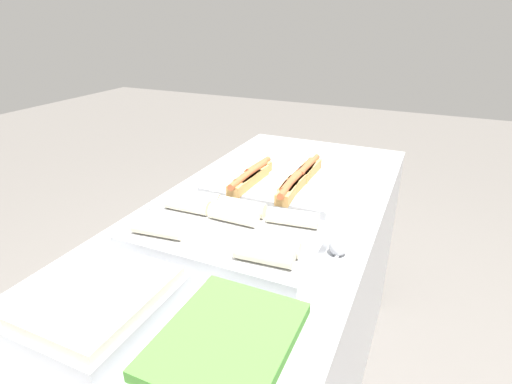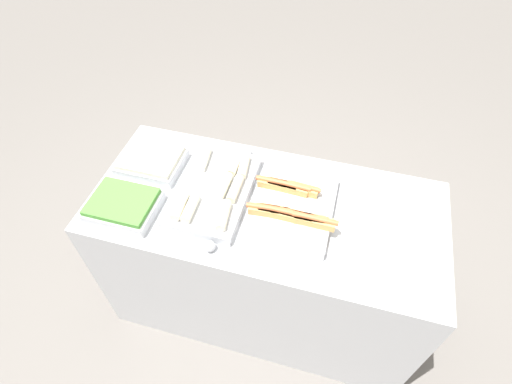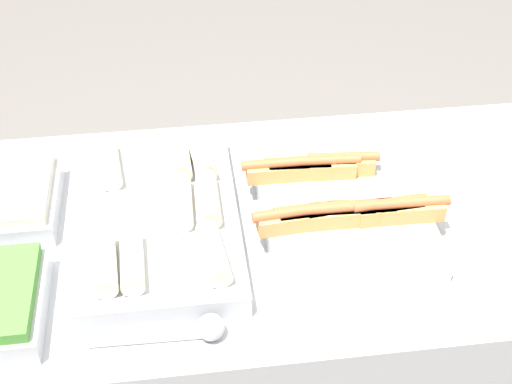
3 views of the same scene
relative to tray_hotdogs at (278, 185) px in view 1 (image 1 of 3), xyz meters
name	(u,v)px [view 1 (image 1 of 3)]	position (x,y,z in m)	size (l,w,h in m)	color
counter	(261,318)	(-0.13, 0.00, -0.50)	(1.62, 0.74, 0.92)	#B7BABF
tray_hotdogs	(278,185)	(0.00, 0.00, 0.00)	(0.40, 0.44, 0.10)	#B7BABF
tray_wraps	(227,234)	(-0.37, 0.00, 0.00)	(0.32, 0.52, 0.09)	#B7BABF
tray_side_front	(227,350)	(-0.73, -0.19, 0.00)	(0.30, 0.24, 0.07)	#B7BABF
tray_side_back	(102,305)	(-0.73, 0.10, 0.00)	(0.30, 0.24, 0.07)	#B7BABF
serving_spoon_near	(337,250)	(-0.31, -0.29, -0.02)	(0.24, 0.05, 0.05)	#B2B5BA
serving_spoon_far	(153,210)	(-0.31, 0.30, -0.02)	(0.22, 0.05, 0.05)	#B2B5BA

